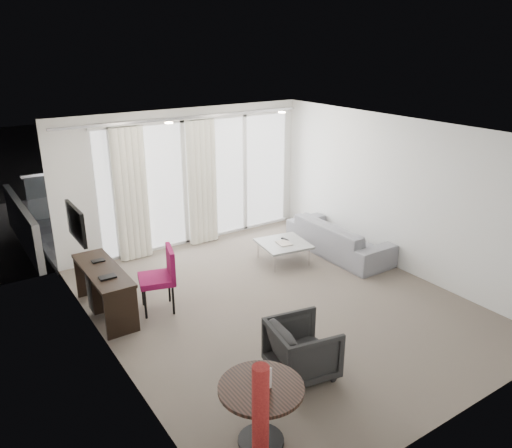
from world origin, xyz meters
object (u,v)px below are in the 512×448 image
desk (105,291)px  rattan_chair_a (224,197)px  desk_chair (156,280)px  sofa (339,238)px  tub_armchair (302,349)px  coffee_table (283,252)px  rattan_chair_b (212,184)px  round_table (261,415)px  red_lamp (261,425)px

desk → rattan_chair_a: bearing=37.9°
desk_chair → sofa: (3.64, 0.09, -0.17)m
tub_armchair → rattan_chair_a: bearing=-10.5°
tub_armchair → coffee_table: size_ratio=0.90×
rattan_chair_a → rattan_chair_b: bearing=80.2°
desk_chair → tub_armchair: 2.50m
desk → tub_armchair: (1.49, -2.68, -0.02)m
desk → round_table: 3.35m
desk_chair → rattan_chair_a: size_ratio=1.10×
tub_armchair → desk: bearing=39.8°
tub_armchair → coffee_table: bearing=-21.9°
red_lamp → coffee_table: size_ratio=1.47×
desk → red_lamp: bearing=-86.6°
desk_chair → round_table: 3.00m
desk_chair → rattan_chair_b: (3.28, 4.26, -0.06)m
rattan_chair_a → rattan_chair_b: 1.15m
coffee_table → rattan_chair_b: 3.99m
tub_armchair → rattan_chair_b: bearing=-9.6°
coffee_table → tub_armchair: bearing=-122.7°
desk → round_table: desk is taller
round_table → rattan_chair_b: bearing=64.4°
desk → rattan_chair_b: (3.94, 3.93, 0.07)m
sofa → rattan_chair_b: bearing=5.0°
desk_chair → red_lamp: red_lamp is taller
red_lamp → rattan_chair_a: 7.34m
round_table → rattan_chair_b: rattan_chair_b is taller
red_lamp → rattan_chair_a: (3.41, 6.50, -0.16)m
coffee_table → desk_chair: bearing=-172.3°
desk → rattan_chair_a: size_ratio=1.72×
desk_chair → rattan_chair_b: desk_chair is taller
desk_chair → coffee_table: bearing=23.7°
red_lamp → coffee_table: bearing=50.9°
desk → tub_armchair: size_ratio=2.03×
sofa → rattan_chair_a: rattan_chair_a is taller
rattan_chair_b → round_table: bearing=-135.8°
desk_chair → tub_armchair: bearing=-54.8°
tub_armchair → sofa: 3.73m
desk → tub_armchair: bearing=-61.0°
red_lamp → coffee_table: (3.00, 3.69, -0.42)m
desk → red_lamp: size_ratio=1.25×
rattan_chair_a → red_lamp: bearing=-111.8°
desk_chair → red_lamp: size_ratio=0.80×
tub_armchair → rattan_chair_a: 5.91m
desk → rattan_chair_b: rattan_chair_b is taller
desk → coffee_table: bearing=0.4°
tub_armchair → sofa: tub_armchair is taller
rattan_chair_a → rattan_chair_b: size_ratio=1.04×
coffee_table → rattan_chair_b: rattan_chair_b is taller
red_lamp → rattan_chair_b: size_ratio=1.43×
coffee_table → rattan_chair_b: (0.73, 3.91, 0.24)m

